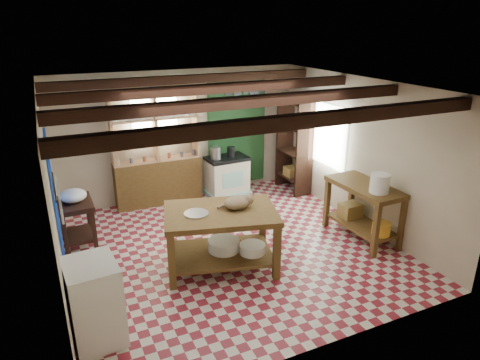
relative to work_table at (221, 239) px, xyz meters
name	(u,v)px	position (x,y,z in m)	size (l,w,h in m)	color
floor	(230,248)	(0.33, 0.45, -0.46)	(5.00, 5.00, 0.02)	maroon
ceiling	(228,86)	(0.33, 0.45, 2.15)	(5.00, 5.00, 0.02)	#46464B
wall_back	(180,135)	(0.33, 2.95, 0.85)	(5.00, 0.04, 2.60)	beige
wall_front	(325,246)	(0.33, -2.05, 0.85)	(5.00, 0.04, 2.60)	beige
wall_left	(52,199)	(-2.17, 0.45, 0.85)	(0.04, 5.00, 2.60)	beige
wall_right	(360,153)	(2.83, 0.45, 0.85)	(0.04, 5.00, 2.60)	beige
ceiling_beams	(228,95)	(0.33, 0.45, 2.03)	(5.00, 3.80, 0.15)	black
blue_wall_patch	(53,190)	(-2.14, 1.35, 0.65)	(0.04, 1.40, 1.60)	blue
green_wall_patch	(237,132)	(1.58, 2.92, 0.80)	(1.30, 0.04, 2.30)	#1B441F
window_back	(155,118)	(-0.17, 2.93, 1.25)	(0.90, 0.02, 0.80)	silver
window_right	(326,135)	(2.81, 1.45, 0.95)	(0.02, 1.30, 1.20)	silver
utensil_rail	(56,197)	(-2.11, -0.75, 1.33)	(0.06, 0.90, 0.28)	black
pot_rack	(246,91)	(1.58, 2.50, 1.73)	(0.86, 0.12, 0.36)	black
shelving_unit	(156,150)	(-0.22, 2.76, 0.65)	(1.70, 0.34, 2.20)	tan
tall_rack	(294,145)	(2.61, 2.25, 0.55)	(0.40, 0.86, 2.00)	black
work_table	(221,239)	(0.00, 0.00, 0.00)	(1.60, 1.07, 0.91)	brown
stove	(227,176)	(1.20, 2.60, -0.04)	(0.84, 0.57, 0.82)	#ECE8CC
prep_table	(77,224)	(-1.87, 1.57, -0.06)	(0.53, 0.77, 0.78)	black
white_cabinet	(94,302)	(-1.89, -0.85, 0.04)	(0.55, 0.66, 0.99)	white
right_counter	(363,211)	(2.51, -0.13, 0.02)	(0.67, 1.33, 0.96)	brown
cat	(237,203)	(0.25, -0.02, 0.54)	(0.40, 0.31, 0.18)	#977B58
steel_tray	(196,213)	(-0.35, 0.04, 0.46)	(0.35, 0.35, 0.02)	#ADAEB5
basin_large	(224,245)	(0.06, 0.04, -0.13)	(0.47, 0.47, 0.17)	white
basin_small	(252,248)	(0.41, -0.21, -0.15)	(0.39, 0.39, 0.13)	white
kettle_left	(216,153)	(0.95, 2.59, 0.49)	(0.22, 0.22, 0.25)	#ADAEB5
kettle_right	(231,152)	(1.30, 2.60, 0.47)	(0.16, 0.16, 0.21)	black
enamel_bowl	(73,196)	(-1.87, 1.57, 0.43)	(0.41, 0.41, 0.20)	white
white_bucket	(380,183)	(2.47, -0.49, 0.65)	(0.30, 0.30, 0.30)	white
wicker_basket	(350,210)	(2.50, 0.16, -0.08)	(0.35, 0.28, 0.25)	olive
yellow_tub	(381,229)	(2.52, -0.58, -0.09)	(0.29, 0.29, 0.21)	gold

